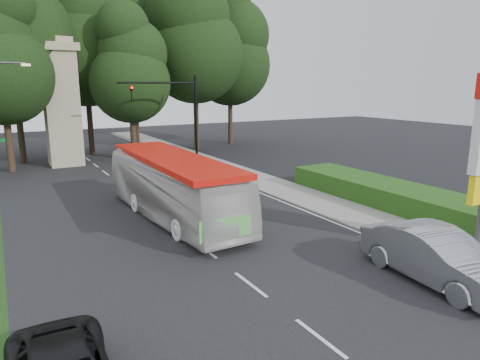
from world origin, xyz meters
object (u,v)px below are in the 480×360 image
monument (61,102)px  sedan_silver (437,256)px  traffic_signal_mast (180,108)px  transit_bus (173,188)px

monument → sedan_silver: monument is taller
traffic_signal_mast → monument: monument is taller
traffic_signal_mast → sedan_silver: size_ratio=1.32×
monument → transit_bus: 18.48m
monument → sedan_silver: size_ratio=1.85×
monument → transit_bus: monument is taller
traffic_signal_mast → monument: 9.76m
monument → sedan_silver: (7.50, -28.80, -4.21)m
traffic_signal_mast → transit_bus: bearing=-113.6°
monument → transit_bus: size_ratio=0.90×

